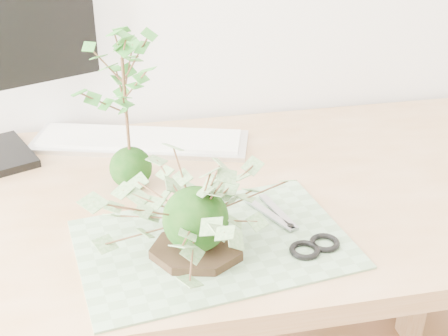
{
  "coord_description": "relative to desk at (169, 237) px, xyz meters",
  "views": [
    {
      "loc": [
        -0.19,
        0.23,
        1.34
      ],
      "look_at": [
        0.0,
        1.14,
        0.84
      ],
      "focal_mm": 50.0,
      "sensor_mm": 36.0,
      "label": 1
    }
  ],
  "objects": [
    {
      "name": "maple_kokedama",
      "position": [
        -0.06,
        0.06,
        0.32
      ],
      "size": [
        0.21,
        0.21,
        0.34
      ],
      "rotation": [
        0.0,
        0.0,
        0.21
      ],
      "color": "black",
      "rests_on": "desk"
    },
    {
      "name": "desk",
      "position": [
        0.0,
        0.0,
        0.0
      ],
      "size": [
        1.6,
        0.7,
        0.74
      ],
      "color": "tan",
      "rests_on": "ground_plane"
    },
    {
      "name": "stone_dish",
      "position": [
        0.02,
        -0.19,
        0.1
      ],
      "size": [
        0.19,
        0.19,
        0.01
      ],
      "primitive_type": "cylinder",
      "rotation": [
        0.0,
        0.0,
        -0.24
      ],
      "color": "black",
      "rests_on": "cutting_mat"
    },
    {
      "name": "ivy_kokedama",
      "position": [
        0.02,
        -0.19,
        0.21
      ],
      "size": [
        0.29,
        0.29,
        0.21
      ],
      "rotation": [
        0.0,
        0.0,
        -0.0
      ],
      "color": "black",
      "rests_on": "stone_dish"
    },
    {
      "name": "scissors",
      "position": [
        0.2,
        -0.19,
        0.1
      ],
      "size": [
        0.1,
        0.21,
        0.01
      ],
      "rotation": [
        0.0,
        0.0,
        0.32
      ],
      "color": "#919199",
      "rests_on": "cutting_mat"
    },
    {
      "name": "cutting_mat",
      "position": [
        0.06,
        -0.17,
        0.09
      ],
      "size": [
        0.47,
        0.35,
        0.0
      ],
      "primitive_type": "cube",
      "rotation": [
        0.0,
        0.0,
        0.13
      ],
      "color": "#698B63",
      "rests_on": "desk"
    },
    {
      "name": "keyboard",
      "position": [
        -0.03,
        0.24,
        0.1
      ],
      "size": [
        0.49,
        0.26,
        0.02
      ],
      "rotation": [
        0.0,
        0.0,
        -0.29
      ],
      "color": "silver",
      "rests_on": "desk"
    }
  ]
}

